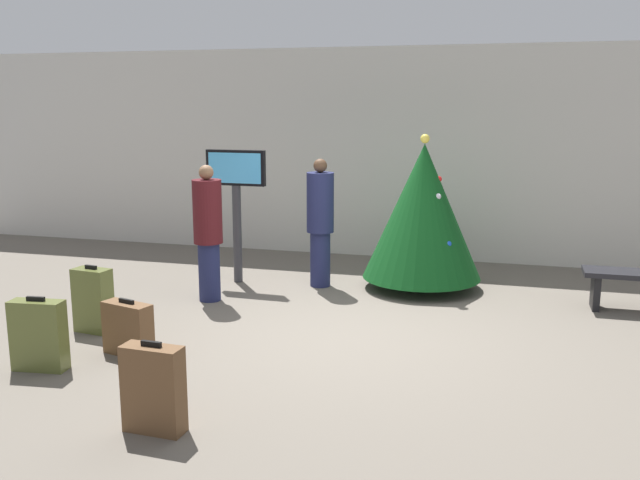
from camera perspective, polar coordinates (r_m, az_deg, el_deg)
ground_plane at (r=7.48m, az=2.09°, el=-7.72°), size 16.00×16.00×0.00m
back_wall at (r=10.98m, az=6.89°, el=7.06°), size 16.00×0.20×3.28m
holiday_tree at (r=9.13m, az=8.50°, el=2.36°), size 1.56×1.56×2.04m
flight_info_kiosk at (r=9.40m, az=-6.94°, el=4.00°), size 0.84×0.12×1.81m
waiting_bench at (r=8.97m, az=24.83°, el=-3.22°), size 1.25×0.44×0.48m
traveller_0 at (r=9.16m, az=0.02°, el=1.65°), size 0.45×0.45×1.72m
traveller_1 at (r=8.59m, az=-9.23°, el=0.79°), size 0.50×0.50×1.70m
suitcase_0 at (r=5.41m, az=-13.59°, el=-11.88°), size 0.47×0.21×0.71m
suitcase_1 at (r=6.91m, az=-22.22°, el=-7.30°), size 0.51×0.24×0.70m
suitcase_2 at (r=7.82m, az=-18.24°, el=-4.75°), size 0.43×0.26×0.74m
suitcase_3 at (r=7.05m, az=-15.58°, el=-7.08°), size 0.55×0.32×0.56m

